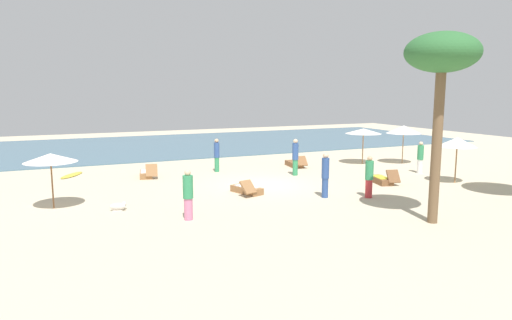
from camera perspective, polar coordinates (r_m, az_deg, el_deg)
ground_plane at (r=21.33m, az=0.88°, el=-3.17°), size 60.00×60.00×0.00m
ocean_water at (r=37.23m, az=-10.28°, el=1.86°), size 48.00×16.00×0.06m
umbrella_0 at (r=27.95m, az=13.13°, el=3.49°), size 2.10×2.10×2.11m
umbrella_1 at (r=23.60m, az=23.62°, el=2.04°), size 1.78×1.78×2.18m
umbrella_2 at (r=28.74m, az=17.78°, el=3.62°), size 2.02×2.02×2.28m
umbrella_3 at (r=18.52m, az=-24.06°, el=0.24°), size 1.90×1.90×2.08m
lounger_0 at (r=23.94m, az=-13.36°, el=-1.66°), size 0.90×1.71×0.75m
lounger_1 at (r=22.57m, az=15.28°, el=-2.36°), size 0.94×1.75×0.72m
lounger_2 at (r=19.69m, az=-1.13°, el=-3.65°), size 1.10×1.80×0.68m
lounger_3 at (r=26.54m, az=4.82°, el=-0.47°), size 0.81×1.77×0.67m
person_0 at (r=25.81m, az=19.64°, el=0.32°), size 0.43×0.43×1.68m
person_1 at (r=23.77m, az=4.88°, el=0.41°), size 0.44×0.44×1.89m
person_2 at (r=15.79m, az=-8.39°, el=-4.26°), size 0.38×0.38×1.74m
person_3 at (r=19.02m, az=8.56°, el=-1.80°), size 0.37×0.37×1.86m
person_4 at (r=19.38m, az=13.81°, el=-2.01°), size 0.40×0.40×1.73m
person_5 at (r=24.80m, az=-4.87°, el=0.65°), size 0.38×0.38×1.79m
palm_0 at (r=16.05m, az=21.99°, el=11.51°), size 2.35×2.35×6.21m
dog at (r=17.69m, az=-16.63°, el=-5.52°), size 0.64×0.43×0.30m
surfboard at (r=25.54m, az=-21.82°, el=-1.74°), size 1.47×1.97×0.07m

